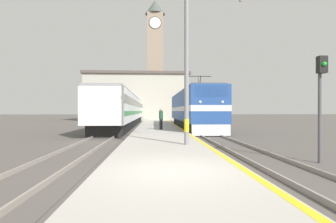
{
  "coord_description": "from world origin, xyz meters",
  "views": [
    {
      "loc": [
        -0.53,
        -6.94,
        1.87
      ],
      "look_at": [
        0.95,
        18.8,
        1.8
      ],
      "focal_mm": 28.0,
      "sensor_mm": 36.0,
      "label": 1
    }
  ],
  "objects_px": {
    "catenary_mast": "(190,57)",
    "signal_post": "(321,91)",
    "passenger_train": "(130,110)",
    "locomotive_train": "(192,109)",
    "person_on_platform": "(161,118)",
    "clock_tower": "(155,56)"
  },
  "relations": [
    {
      "from": "catenary_mast",
      "to": "clock_tower",
      "type": "xyz_separation_m",
      "value": [
        -1.19,
        52.91,
        11.12
      ]
    },
    {
      "from": "clock_tower",
      "to": "signal_post",
      "type": "distance_m",
      "value": 57.79
    },
    {
      "from": "passenger_train",
      "to": "signal_post",
      "type": "xyz_separation_m",
      "value": [
        9.33,
        -29.89,
        0.57
      ]
    },
    {
      "from": "catenary_mast",
      "to": "signal_post",
      "type": "height_order",
      "value": "catenary_mast"
    },
    {
      "from": "locomotive_train",
      "to": "passenger_train",
      "type": "bearing_deg",
      "value": 123.32
    },
    {
      "from": "passenger_train",
      "to": "catenary_mast",
      "type": "bearing_deg",
      "value": -79.25
    },
    {
      "from": "catenary_mast",
      "to": "clock_tower",
      "type": "distance_m",
      "value": 54.08
    },
    {
      "from": "signal_post",
      "to": "passenger_train",
      "type": "bearing_deg",
      "value": 107.33
    },
    {
      "from": "locomotive_train",
      "to": "passenger_train",
      "type": "distance_m",
      "value": 13.61
    },
    {
      "from": "locomotive_train",
      "to": "person_on_platform",
      "type": "xyz_separation_m",
      "value": [
        -3.43,
        -5.38,
        -0.78
      ]
    },
    {
      "from": "clock_tower",
      "to": "catenary_mast",
      "type": "bearing_deg",
      "value": -88.71
    },
    {
      "from": "catenary_mast",
      "to": "clock_tower",
      "type": "relative_size",
      "value": 0.27
    },
    {
      "from": "locomotive_train",
      "to": "signal_post",
      "type": "distance_m",
      "value": 18.62
    },
    {
      "from": "passenger_train",
      "to": "clock_tower",
      "type": "distance_m",
      "value": 29.7
    },
    {
      "from": "person_on_platform",
      "to": "clock_tower",
      "type": "bearing_deg",
      "value": 90.21
    },
    {
      "from": "signal_post",
      "to": "clock_tower",
      "type": "bearing_deg",
      "value": 95.55
    },
    {
      "from": "locomotive_train",
      "to": "catenary_mast",
      "type": "height_order",
      "value": "catenary_mast"
    },
    {
      "from": "catenary_mast",
      "to": "signal_post",
      "type": "xyz_separation_m",
      "value": [
        4.25,
        -3.15,
        -1.82
      ]
    },
    {
      "from": "passenger_train",
      "to": "signal_post",
      "type": "relative_size",
      "value": 11.45
    },
    {
      "from": "passenger_train",
      "to": "clock_tower",
      "type": "xyz_separation_m",
      "value": [
        3.89,
        26.16,
        13.51
      ]
    },
    {
      "from": "locomotive_train",
      "to": "catenary_mast",
      "type": "relative_size",
      "value": 2.35
    },
    {
      "from": "locomotive_train",
      "to": "person_on_platform",
      "type": "distance_m",
      "value": 6.42
    }
  ]
}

